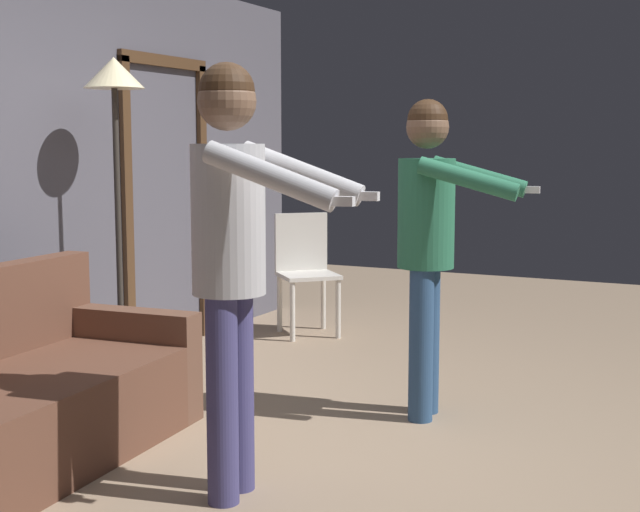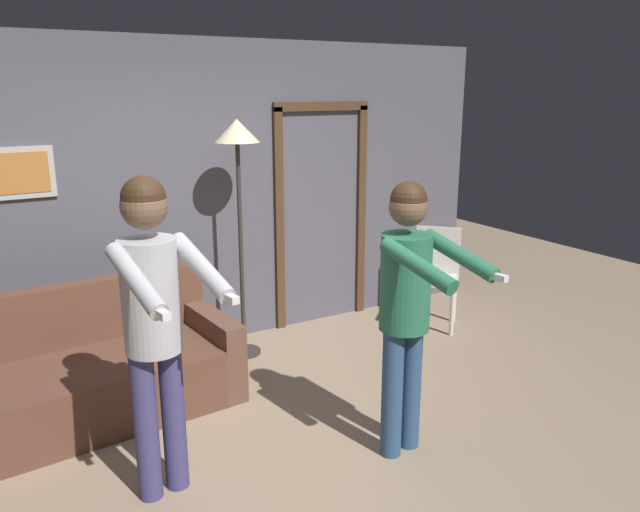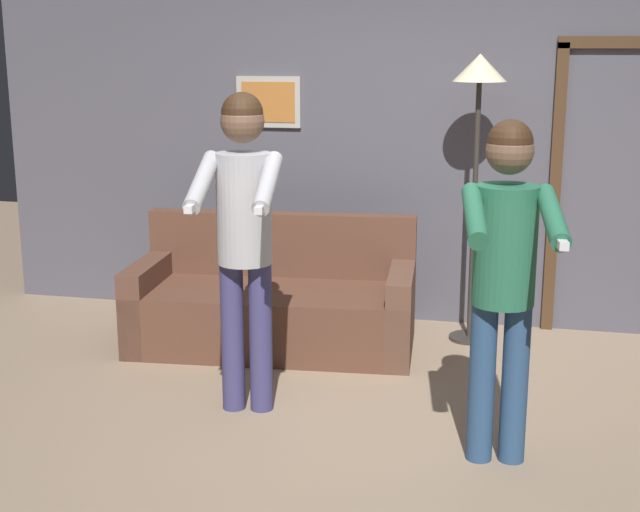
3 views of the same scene
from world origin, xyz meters
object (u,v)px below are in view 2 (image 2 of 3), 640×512
torchiere_lamp (238,158)px  dining_chair_distant (436,271)px  couch (94,377)px  person_standing_left (153,309)px  person_standing_right (407,295)px

torchiere_lamp → dining_chair_distant: size_ratio=2.12×
couch → torchiere_lamp: (1.31, 0.41, 1.39)m
couch → dining_chair_distant: dining_chair_distant is taller
person_standing_left → person_standing_right: person_standing_left is taller
person_standing_left → dining_chair_distant: person_standing_left is taller
person_standing_right → dining_chair_distant: size_ratio=1.82×
dining_chair_distant → person_standing_right: bearing=-135.9°
torchiere_lamp → person_standing_right: torchiere_lamp is taller
torchiere_lamp → dining_chair_distant: bearing=-9.0°
person_standing_left → dining_chair_distant: size_ratio=1.92×
couch → person_standing_right: bearing=-43.5°
dining_chair_distant → person_standing_left: bearing=-157.8°
torchiere_lamp → person_standing_right: size_ratio=1.16×
couch → torchiere_lamp: torchiere_lamp is taller
torchiere_lamp → dining_chair_distant: (1.86, -0.30, -1.14)m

